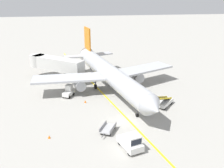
{
  "coord_description": "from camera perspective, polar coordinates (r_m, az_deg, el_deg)",
  "views": [
    {
      "loc": [
        -7.12,
        -34.73,
        18.77
      ],
      "look_at": [
        -1.12,
        9.11,
        2.5
      ],
      "focal_mm": 42.73,
      "sensor_mm": 36.0,
      "label": 1
    }
  ],
  "objects": [
    {
      "name": "jet_bridge",
      "position": [
        57.52,
        -12.57,
        4.35
      ],
      "size": [
        11.7,
        9.72,
        4.85
      ],
      "color": "beige",
      "rests_on": "ground"
    },
    {
      "name": "baggage_tug_near_wing",
      "position": [
        48.69,
        -9.25,
        -1.58
      ],
      "size": [
        2.23,
        2.73,
        2.1
      ],
      "color": "silver",
      "rests_on": "ground"
    },
    {
      "name": "belt_loader_forward_hold",
      "position": [
        45.08,
        11.17,
        -3.74
      ],
      "size": [
        4.3,
        4.53,
        2.59
      ],
      "color": "silver",
      "rests_on": "ground"
    },
    {
      "name": "taxi_line_yellow",
      "position": [
        44.34,
        0.72,
        -4.85
      ],
      "size": [
        19.55,
        77.72,
        0.01
      ],
      "primitive_type": "cube",
      "rotation": [
        0.0,
        0.0,
        0.24
      ],
      "color": "yellow",
      "rests_on": "ground"
    },
    {
      "name": "pushback_tug",
      "position": [
        33.15,
        4.1,
        -12.29
      ],
      "size": [
        2.92,
        4.01,
        2.2
      ],
      "color": "silver",
      "rests_on": "ground"
    },
    {
      "name": "airliner",
      "position": [
        50.14,
        -0.7,
        2.36
      ],
      "size": [
        27.92,
        34.93,
        10.1
      ],
      "color": "#B2B5BA",
      "rests_on": "ground"
    },
    {
      "name": "baggage_cart_loaded",
      "position": [
        36.96,
        -0.88,
        -9.5
      ],
      "size": [
        2.66,
        3.71,
        0.94
      ],
      "color": "#A5A5A8",
      "rests_on": "ground"
    },
    {
      "name": "ground_plane",
      "position": [
        40.11,
        3.38,
        -7.75
      ],
      "size": [
        300.0,
        300.0,
        0.0
      ],
      "primitive_type": "plane",
      "color": "#9E9B93"
    },
    {
      "name": "safety_cone_nose_right",
      "position": [
        45.92,
        -5.74,
        -3.75
      ],
      "size": [
        0.36,
        0.36,
        0.44
      ],
      "primitive_type": "cone",
      "color": "orange",
      "rests_on": "ground"
    },
    {
      "name": "safety_cone_nose_left",
      "position": [
        36.53,
        -13.29,
        -10.93
      ],
      "size": [
        0.36,
        0.36,
        0.44
      ],
      "primitive_type": "cone",
      "color": "orange",
      "rests_on": "ground"
    },
    {
      "name": "ground_crew_marshaller",
      "position": [
        45.48,
        5.4,
        -3.02
      ],
      "size": [
        0.36,
        0.24,
        1.7
      ],
      "color": "#26262D",
      "rests_on": "ground"
    },
    {
      "name": "safety_cone_wingtip_left",
      "position": [
        51.68,
        4.88,
        -0.92
      ],
      "size": [
        0.36,
        0.36,
        0.44
      ],
      "primitive_type": "cone",
      "color": "orange",
      "rests_on": "ground"
    }
  ]
}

